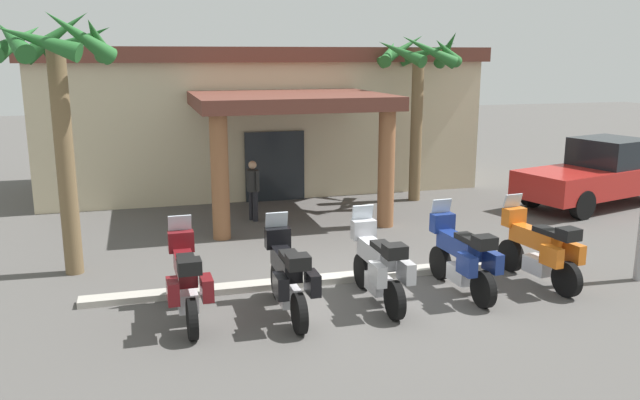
# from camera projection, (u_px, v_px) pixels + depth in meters

# --- Properties ---
(ground_plane) EXTENTS (80.00, 80.00, 0.00)m
(ground_plane) POSITION_uv_depth(u_px,v_px,m) (361.00, 291.00, 12.07)
(ground_plane) COLOR #514F4C
(motel_building) EXTENTS (14.02, 9.63, 4.55)m
(motel_building) POSITION_uv_depth(u_px,v_px,m) (259.00, 117.00, 21.40)
(motel_building) COLOR beige
(motel_building) RESTS_ON ground_plane
(motorcycle_maroon) EXTENTS (0.71, 2.21, 1.61)m
(motorcycle_maroon) POSITION_uv_depth(u_px,v_px,m) (186.00, 281.00, 10.57)
(motorcycle_maroon) COLOR black
(motorcycle_maroon) RESTS_ON ground_plane
(motorcycle_black) EXTENTS (0.70, 2.21, 1.61)m
(motorcycle_black) POSITION_uv_depth(u_px,v_px,m) (288.00, 276.00, 10.79)
(motorcycle_black) COLOR black
(motorcycle_black) RESTS_ON ground_plane
(motorcycle_silver) EXTENTS (0.71, 2.21, 1.61)m
(motorcycle_silver) POSITION_uv_depth(u_px,v_px,m) (379.00, 265.00, 11.33)
(motorcycle_silver) COLOR black
(motorcycle_silver) RESTS_ON ground_plane
(motorcycle_blue) EXTENTS (0.72, 2.21, 1.61)m
(motorcycle_blue) POSITION_uv_depth(u_px,v_px,m) (462.00, 257.00, 11.82)
(motorcycle_blue) COLOR black
(motorcycle_blue) RESTS_ON ground_plane
(motorcycle_orange) EXTENTS (0.79, 2.21, 1.61)m
(motorcycle_orange) POSITION_uv_depth(u_px,v_px,m) (540.00, 249.00, 12.30)
(motorcycle_orange) COLOR black
(motorcycle_orange) RESTS_ON ground_plane
(pedestrian) EXTENTS (0.32, 0.49, 1.61)m
(pedestrian) POSITION_uv_depth(u_px,v_px,m) (253.00, 186.00, 16.98)
(pedestrian) COLOR black
(pedestrian) RESTS_ON ground_plane
(pickup_truck_red) EXTENTS (5.52, 3.22, 1.95)m
(pickup_truck_red) POSITION_uv_depth(u_px,v_px,m) (600.00, 174.00, 18.71)
(pickup_truck_red) COLOR black
(pickup_truck_red) RESTS_ON ground_plane
(palm_tree_near_portico) EXTENTS (2.66, 2.69, 5.09)m
(palm_tree_near_portico) POSITION_uv_depth(u_px,v_px,m) (419.00, 71.00, 18.74)
(palm_tree_near_portico) COLOR brown
(palm_tree_near_portico) RESTS_ON ground_plane
(palm_tree_roadside) EXTENTS (2.34, 2.39, 5.29)m
(palm_tree_roadside) POSITION_uv_depth(u_px,v_px,m) (58.00, 77.00, 12.19)
(palm_tree_roadside) COLOR brown
(palm_tree_roadside) RESTS_ON ground_plane
(curb_strip) EXTENTS (10.31, 0.36, 0.12)m
(curb_strip) POSITION_uv_depth(u_px,v_px,m) (355.00, 276.00, 12.67)
(curb_strip) COLOR #ADA89E
(curb_strip) RESTS_ON ground_plane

